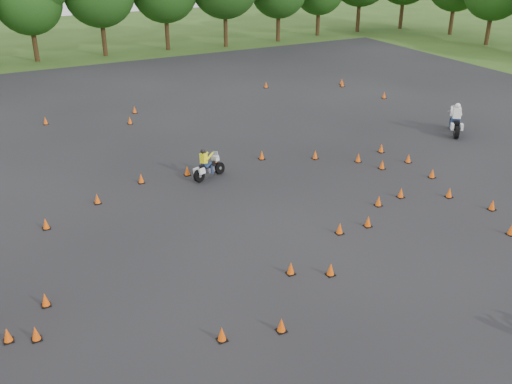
# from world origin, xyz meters

# --- Properties ---
(ground) EXTENTS (140.00, 140.00, 0.00)m
(ground) POSITION_xyz_m (0.00, 0.00, 0.00)
(ground) COLOR #2D5119
(ground) RESTS_ON ground
(asphalt_pad) EXTENTS (62.00, 62.00, 0.00)m
(asphalt_pad) POSITION_xyz_m (0.00, 6.00, 0.01)
(asphalt_pad) COLOR black
(asphalt_pad) RESTS_ON ground
(treeline) EXTENTS (87.30, 32.39, 11.06)m
(treeline) POSITION_xyz_m (5.75, 35.45, 4.72)
(treeline) COLOR #1B4213
(treeline) RESTS_ON ground
(traffic_cones) EXTENTS (36.22, 33.31, 0.45)m
(traffic_cones) POSITION_xyz_m (-0.06, 5.56, 0.23)
(traffic_cones) COLOR #FF590A
(traffic_cones) RESTS_ON asphalt_pad
(rider_yellow) EXTENTS (2.03, 1.23, 1.50)m
(rider_yellow) POSITION_xyz_m (-0.04, 8.77, 0.76)
(rider_yellow) COLOR yellow
(rider_yellow) RESTS_ON ground
(rider_white) EXTENTS (2.10, 2.43, 1.91)m
(rider_white) POSITION_xyz_m (15.48, 8.17, 0.96)
(rider_white) COLOR silver
(rider_white) RESTS_ON ground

